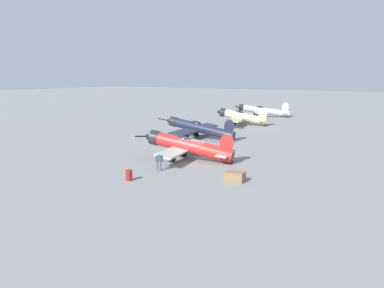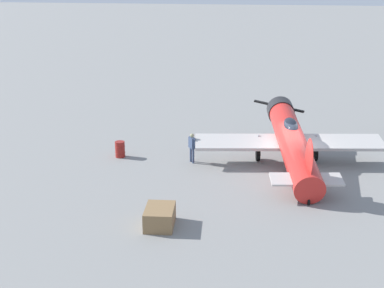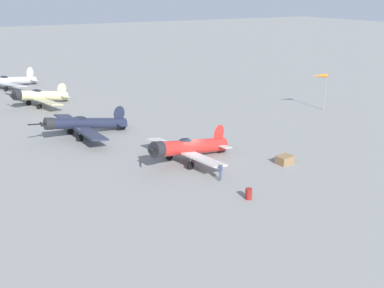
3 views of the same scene
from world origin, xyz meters
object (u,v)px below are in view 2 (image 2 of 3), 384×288
Objects in this scene: equipment_crate at (160,217)px; fuel_drum at (120,149)px; airplane_foreground at (291,141)px; ground_crew_mechanic at (192,145)px.

equipment_crate is 1.87× the size of fuel_drum.
airplane_foreground is 6.02× the size of equipment_crate.
airplane_foreground is at bearing 144.22° from ground_crew_mechanic.
fuel_drum reaches higher than equipment_crate.
equipment_crate is (-5.17, -8.21, -1.15)m from airplane_foreground.
equipment_crate is at bearing -59.47° from fuel_drum.
equipment_crate is at bearing 53.02° from ground_crew_mechanic.
fuel_drum is at bearing 120.53° from equipment_crate.
fuel_drum is (-4.64, 7.88, 0.06)m from equipment_crate.
airplane_foreground is at bearing 57.81° from equipment_crate.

